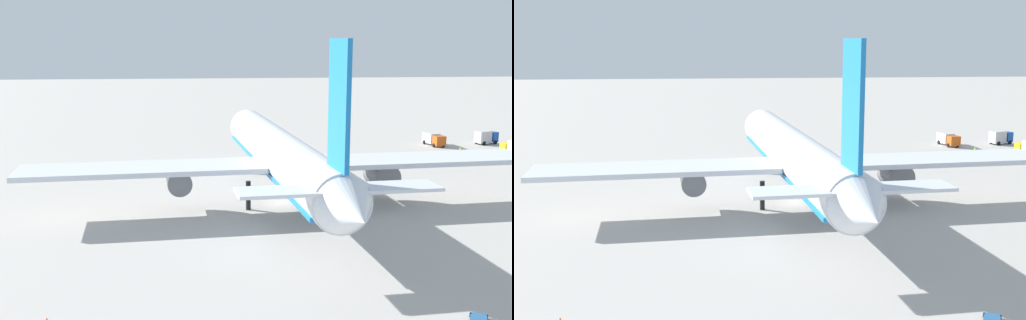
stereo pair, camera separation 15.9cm
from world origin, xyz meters
TOP-DOWN VIEW (x-y plane):
  - ground_plane at (0.00, 0.00)m, footprint 600.00×600.00m
  - airliner at (-1.27, -0.16)m, footprint 71.19×73.46m
  - service_truck_2 at (47.42, -41.73)m, footprint 7.12×3.28m
  - service_truck_5 at (47.84, -54.24)m, footprint 3.99×5.84m
  - baggage_cart_1 at (-41.88, -11.21)m, footprint 3.27×2.42m
  - ground_worker_0 at (34.97, -42.72)m, footprint 0.45×0.45m
  - ground_worker_3 at (29.60, -39.29)m, footprint 0.44×0.44m
  - ground_worker_4 at (49.49, -5.81)m, footprint 0.51×0.51m
  - traffic_cone_2 at (-38.16, 25.38)m, footprint 0.36×0.36m

SIDE VIEW (x-z plane):
  - ground_plane at x=0.00m, z-range 0.00..0.00m
  - baggage_cart_1 at x=-41.88m, z-range 0.07..0.47m
  - traffic_cone_2 at x=-38.16m, z-range 0.00..0.55m
  - ground_worker_0 at x=34.97m, z-range 0.01..1.70m
  - ground_worker_3 at x=29.60m, z-range 0.01..1.73m
  - ground_worker_4 at x=49.49m, z-range 0.02..1.81m
  - service_truck_2 at x=47.42m, z-range 0.17..2.87m
  - service_truck_5 at x=47.84m, z-range 0.13..3.23m
  - airliner at x=-1.27m, z-range -4.77..19.09m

